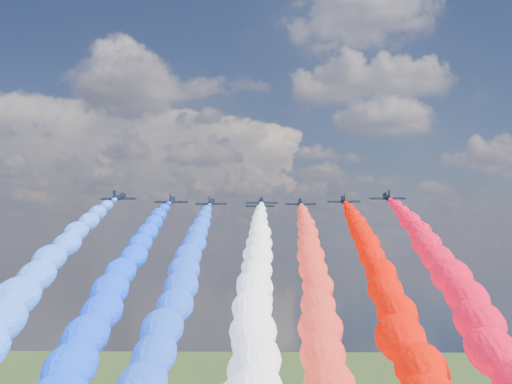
# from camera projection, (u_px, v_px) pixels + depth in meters

# --- Properties ---
(jet_0) EXTENTS (8.71, 11.58, 4.52)m
(jet_0) POSITION_uv_depth(u_px,v_px,m) (119.00, 197.00, 154.21)
(jet_0) COLOR black
(trail_0) EXTENTS (7.30, 97.70, 38.15)m
(trail_0) POSITION_uv_depth(u_px,v_px,m) (44.00, 280.00, 103.40)
(trail_0) COLOR #2F6DFF
(jet_1) EXTENTS (8.75, 11.61, 4.52)m
(jet_1) POSITION_uv_depth(u_px,v_px,m) (172.00, 201.00, 166.58)
(jet_1) COLOR black
(trail_1) EXTENTS (7.30, 97.70, 38.15)m
(trail_1) POSITION_uv_depth(u_px,v_px,m) (127.00, 276.00, 115.77)
(trail_1) COLOR #0D3EFB
(jet_2) EXTENTS (8.50, 11.44, 4.52)m
(jet_2) POSITION_uv_depth(u_px,v_px,m) (211.00, 203.00, 174.76)
(jet_2) COLOR black
(trail_2) EXTENTS (7.30, 97.70, 38.15)m
(trail_2) POSITION_uv_depth(u_px,v_px,m) (186.00, 274.00, 123.95)
(trail_2) COLOR blue
(jet_3) EXTENTS (8.31, 11.30, 4.52)m
(jet_3) POSITION_uv_depth(u_px,v_px,m) (262.00, 202.00, 170.52)
(jet_3) COLOR black
(trail_3) EXTENTS (7.30, 97.70, 38.15)m
(trail_3) POSITION_uv_depth(u_px,v_px,m) (257.00, 275.00, 119.71)
(trail_3) COLOR white
(jet_4) EXTENTS (8.66, 11.55, 4.52)m
(jet_4) POSITION_uv_depth(u_px,v_px,m) (260.00, 205.00, 185.65)
(jet_4) COLOR black
(trail_4) EXTENTS (7.30, 97.70, 38.15)m
(trail_4) POSITION_uv_depth(u_px,v_px,m) (256.00, 272.00, 134.84)
(trail_4) COLOR white
(jet_5) EXTENTS (8.49, 11.43, 4.52)m
(jet_5) POSITION_uv_depth(u_px,v_px,m) (301.00, 203.00, 175.97)
(jet_5) COLOR black
(trail_5) EXTENTS (7.30, 97.70, 38.15)m
(trail_5) POSITION_uv_depth(u_px,v_px,m) (312.00, 274.00, 125.16)
(trail_5) COLOR red
(jet_6) EXTENTS (8.85, 11.68, 4.52)m
(jet_6) POSITION_uv_depth(u_px,v_px,m) (344.00, 200.00, 165.40)
(jet_6) COLOR black
(trail_6) EXTENTS (7.30, 97.70, 38.15)m
(trail_6) POSITION_uv_depth(u_px,v_px,m) (375.00, 277.00, 114.59)
(trail_6) COLOR #D40B00
(jet_7) EXTENTS (8.67, 11.55, 4.52)m
(jet_7) POSITION_uv_depth(u_px,v_px,m) (387.00, 197.00, 153.45)
(jet_7) COLOR black
(trail_7) EXTENTS (7.30, 97.70, 38.15)m
(trail_7) POSITION_uv_depth(u_px,v_px,m) (444.00, 281.00, 102.64)
(trail_7) COLOR red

